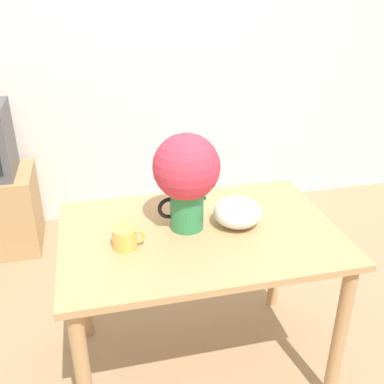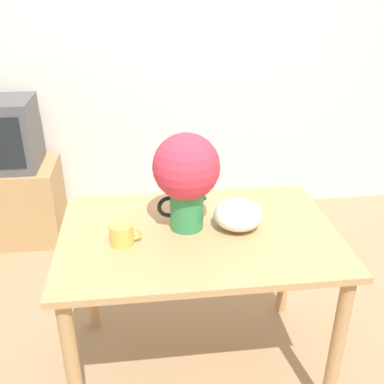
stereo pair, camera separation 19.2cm
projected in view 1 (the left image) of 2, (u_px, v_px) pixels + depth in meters
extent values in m
cube|color=silver|center=(146.00, 49.00, 3.26)|extent=(8.00, 0.05, 2.60)
cube|color=tan|center=(200.00, 234.00, 1.97)|extent=(1.21, 0.81, 0.03)
cylinder|color=tan|center=(85.00, 384.00, 1.73)|extent=(0.06, 0.06, 0.76)
cylinder|color=tan|center=(339.00, 337.00, 1.96)|extent=(0.06, 0.06, 0.76)
cylinder|color=tan|center=(82.00, 277.00, 2.34)|extent=(0.06, 0.06, 0.76)
cylinder|color=tan|center=(277.00, 250.00, 2.56)|extent=(0.06, 0.06, 0.76)
cylinder|color=#2D844C|center=(187.00, 208.00, 1.96)|extent=(0.15, 0.15, 0.19)
cone|color=#2D844C|center=(201.00, 193.00, 1.94)|extent=(0.05, 0.05, 0.05)
torus|color=black|center=(169.00, 208.00, 1.94)|extent=(0.10, 0.02, 0.10)
sphere|color=#3D7033|center=(187.00, 178.00, 1.89)|extent=(0.21, 0.21, 0.21)
sphere|color=#CC3347|center=(186.00, 167.00, 1.87)|extent=(0.29, 0.29, 0.29)
cylinder|color=gold|center=(125.00, 238.00, 1.83)|extent=(0.10, 0.10, 0.09)
torus|color=gold|center=(138.00, 236.00, 1.84)|extent=(0.06, 0.01, 0.06)
ellipsoid|color=silver|center=(238.00, 212.00, 1.99)|extent=(0.22, 0.22, 0.13)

